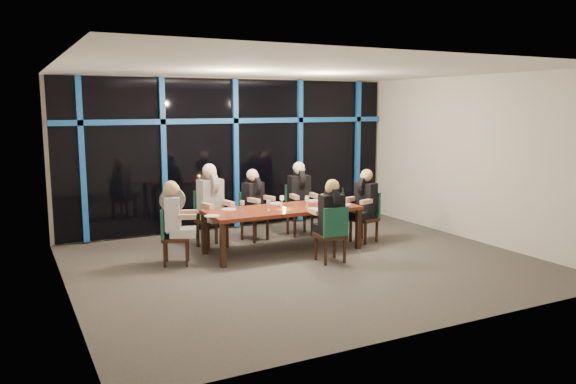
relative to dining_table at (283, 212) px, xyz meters
name	(u,v)px	position (x,y,z in m)	size (l,w,h in m)	color
room	(306,134)	(0.00, -0.80, 1.34)	(7.04, 7.00, 3.02)	#514C47
window_wall	(235,151)	(0.01, 2.13, 0.87)	(6.86, 0.43, 2.94)	black
dining_table	(283,212)	(0.00, 0.00, 0.00)	(2.60, 1.00, 0.75)	maroon
chair_far_left	(209,215)	(-0.99, 0.88, -0.12)	(0.54, 0.54, 1.00)	black
chair_far_mid	(252,213)	(-0.12, 1.04, -0.18)	(0.53, 0.53, 0.89)	black
chair_far_right	(298,207)	(0.84, 1.01, -0.15)	(0.48, 0.48, 0.96)	black
chair_end_left	(171,233)	(-1.90, 0.08, -0.18)	(0.54, 0.54, 0.90)	black
chair_end_right	(367,214)	(1.69, -0.04, -0.18)	(0.53, 0.53, 0.90)	black
chair_near_mid	(333,232)	(0.38, -0.99, -0.18)	(0.45, 0.45, 0.90)	black
diner_far_left	(211,194)	(-0.98, 0.80, 0.27)	(0.54, 0.66, 0.97)	black
diner_far_mid	(254,194)	(-0.10, 0.97, 0.17)	(0.54, 0.61, 0.87)	black
diner_far_right	(300,188)	(0.83, 0.93, 0.23)	(0.50, 0.62, 0.93)	black
diner_end_left	(175,210)	(-1.83, 0.05, 0.18)	(0.62, 0.55, 0.88)	black
diner_end_right	(365,195)	(1.62, -0.07, 0.18)	(0.61, 0.53, 0.88)	black
diner_near_mid	(331,208)	(0.39, -0.91, 0.18)	(0.46, 0.58, 0.88)	black
plate_far_left	(229,210)	(-0.87, 0.24, 0.08)	(0.24, 0.24, 0.01)	white
plate_far_mid	(276,203)	(0.09, 0.43, 0.08)	(0.24, 0.24, 0.01)	white
plate_far_right	(312,201)	(0.78, 0.37, 0.08)	(0.24, 0.24, 0.01)	white
plate_end_left	(213,216)	(-1.28, -0.14, 0.08)	(0.24, 0.24, 0.01)	white
plate_end_right	(344,205)	(1.08, -0.24, 0.08)	(0.24, 0.24, 0.01)	white
plate_near_mid	(315,209)	(0.42, -0.35, 0.08)	(0.24, 0.24, 0.01)	white
wine_bottle	(343,198)	(1.07, -0.19, 0.18)	(0.07, 0.07, 0.30)	black
water_pitcher	(324,200)	(0.71, -0.16, 0.17)	(0.13, 0.11, 0.21)	silver
tea_light	(284,208)	(-0.03, -0.12, 0.08)	(0.06, 0.06, 0.03)	#FE9A4C
wine_glass_a	(269,203)	(-0.30, -0.09, 0.19)	(0.07, 0.07, 0.17)	silver
wine_glass_b	(282,199)	(0.05, 0.12, 0.21)	(0.07, 0.07, 0.19)	silver
wine_glass_c	(307,199)	(0.43, -0.07, 0.20)	(0.07, 0.07, 0.18)	silver
wine_glass_d	(242,204)	(-0.72, 0.03, 0.20)	(0.07, 0.07, 0.18)	silver
wine_glass_e	(326,196)	(0.91, 0.10, 0.20)	(0.07, 0.07, 0.18)	silver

